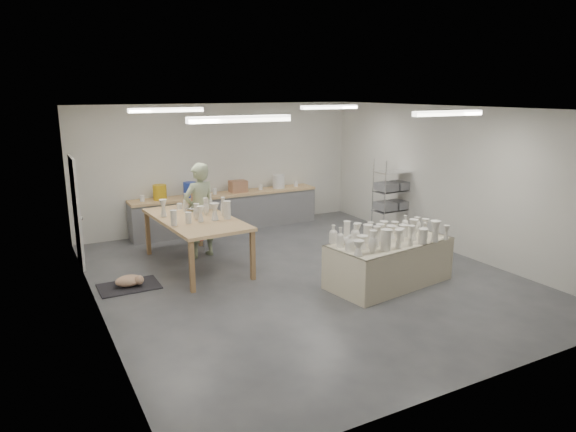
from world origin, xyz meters
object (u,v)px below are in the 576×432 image
potter (200,210)px  red_stool (197,239)px  drying_table (389,260)px  work_table (197,217)px

potter → red_stool: (0.00, 0.27, -0.66)m
drying_table → work_table: bearing=126.6°
drying_table → work_table: (-2.58, 2.57, 0.51)m
drying_table → red_stool: (-2.37, 3.28, -0.14)m
work_table → potter: 0.49m
work_table → red_stool: 0.98m
work_table → red_stool: work_table is taller
drying_table → potter: size_ratio=1.21×
red_stool → drying_table: bearing=-54.1°
drying_table → red_stool: 4.05m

